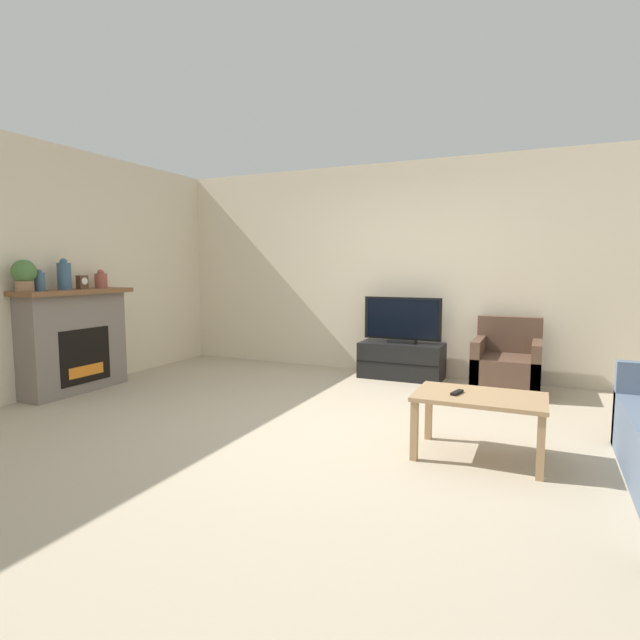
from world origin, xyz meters
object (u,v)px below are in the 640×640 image
at_px(fireplace, 74,340).
at_px(mantel_clock, 82,282).
at_px(tv_stand, 402,360).
at_px(remote, 457,392).
at_px(mantel_vase_right, 101,280).
at_px(potted_plant, 24,274).
at_px(armchair, 507,367).
at_px(mantel_vase_left, 39,281).
at_px(tv, 402,322).
at_px(coffee_table, 480,404).
at_px(mantel_vase_centre_left, 64,275).

bearing_deg(fireplace, mantel_clock, 82.23).
bearing_deg(tv_stand, remote, -66.42).
relative_size(mantel_vase_right, tv_stand, 0.21).
bearing_deg(potted_plant, tv_stand, 41.03).
distance_m(mantel_vase_right, armchair, 4.72).
bearing_deg(mantel_vase_left, tv, 39.27).
height_order(fireplace, mantel_vase_left, mantel_vase_left).
xyz_separation_m(mantel_clock, coffee_table, (4.29, -0.32, -0.81)).
height_order(mantel_clock, coffee_table, mantel_clock).
xyz_separation_m(mantel_vase_centre_left, remote, (4.14, -0.13, -0.82)).
relative_size(mantel_vase_left, potted_plant, 0.70).
height_order(potted_plant, coffee_table, potted_plant).
bearing_deg(mantel_vase_left, fireplace, 92.49).
distance_m(mantel_vase_centre_left, coffee_table, 4.38).
xyz_separation_m(coffee_table, remote, (-0.15, -0.04, 0.08)).
distance_m(tv_stand, remote, 2.61).
distance_m(mantel_vase_centre_left, remote, 4.22).
xyz_separation_m(mantel_vase_centre_left, tv, (3.10, 2.25, -0.58)).
distance_m(mantel_vase_left, tv, 4.04).
distance_m(mantel_clock, tv, 3.73).
xyz_separation_m(tv_stand, tv, (-0.00, -0.00, 0.48)).
bearing_deg(tv_stand, mantel_vase_right, -150.34).
distance_m(mantel_vase_left, mantel_vase_right, 0.77).
xyz_separation_m(armchair, remote, (-0.20, -2.19, 0.20)).
bearing_deg(tv_stand, coffee_table, -63.02).
xyz_separation_m(fireplace, tv, (3.12, 2.15, 0.13)).
bearing_deg(potted_plant, remote, 4.43).
xyz_separation_m(mantel_vase_left, mantel_clock, (0.00, 0.51, -0.03)).
xyz_separation_m(fireplace, tv_stand, (3.12, 2.15, -0.36)).
height_order(mantel_vase_right, mantel_clock, mantel_vase_right).
height_order(armchair, remote, armchair).
relative_size(mantel_vase_left, armchair, 0.27).
bearing_deg(mantel_vase_left, armchair, 28.45).
relative_size(mantel_vase_left, mantel_clock, 1.47).
xyz_separation_m(mantel_clock, remote, (4.14, -0.35, -0.74)).
relative_size(potted_plant, tv, 0.32).
bearing_deg(mantel_clock, tv, 33.10).
bearing_deg(coffee_table, fireplace, 177.48).
bearing_deg(remote, mantel_vase_centre_left, -167.67).
height_order(fireplace, mantel_vase_right, mantel_vase_right).
bearing_deg(mantel_vase_right, tv, 29.63).
xyz_separation_m(mantel_vase_right, mantel_clock, (0.00, -0.26, -0.02)).
distance_m(mantel_vase_centre_left, potted_plant, 0.45).
distance_m(mantel_clock, coffee_table, 4.38).
relative_size(mantel_vase_right, remote, 1.39).
xyz_separation_m(mantel_vase_left, mantel_vase_right, (-0.00, 0.77, -0.01)).
distance_m(mantel_vase_right, mantel_clock, 0.26).
height_order(mantel_vase_centre_left, mantel_clock, mantel_vase_centre_left).
bearing_deg(fireplace, remote, -3.11).
height_order(potted_plant, tv, potted_plant).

